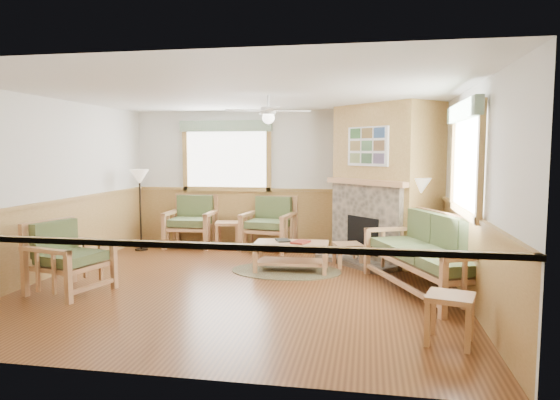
% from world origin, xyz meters
% --- Properties ---
extents(floor, '(6.00, 6.00, 0.01)m').
position_xyz_m(floor, '(0.00, 0.00, -0.01)').
color(floor, brown).
rests_on(floor, ground).
extents(ceiling, '(6.00, 6.00, 0.01)m').
position_xyz_m(ceiling, '(0.00, 0.00, 2.70)').
color(ceiling, white).
rests_on(ceiling, floor).
extents(wall_back, '(6.00, 0.02, 2.70)m').
position_xyz_m(wall_back, '(0.00, 3.00, 1.35)').
color(wall_back, white).
rests_on(wall_back, floor).
extents(wall_front, '(6.00, 0.02, 2.70)m').
position_xyz_m(wall_front, '(0.00, -3.00, 1.35)').
color(wall_front, white).
rests_on(wall_front, floor).
extents(wall_left, '(0.02, 6.00, 2.70)m').
position_xyz_m(wall_left, '(-3.00, 0.00, 1.35)').
color(wall_left, white).
rests_on(wall_left, floor).
extents(wall_right, '(0.02, 6.00, 2.70)m').
position_xyz_m(wall_right, '(3.00, 0.00, 1.35)').
color(wall_right, white).
rests_on(wall_right, floor).
extents(wainscot, '(6.00, 6.00, 1.10)m').
position_xyz_m(wainscot, '(0.00, 0.00, 0.55)').
color(wainscot, '#AC8446').
rests_on(wainscot, floor).
extents(fireplace, '(3.11, 3.11, 2.70)m').
position_xyz_m(fireplace, '(2.05, 2.05, 1.35)').
color(fireplace, '#AC8446').
rests_on(fireplace, floor).
extents(window_back, '(1.90, 0.16, 1.50)m').
position_xyz_m(window_back, '(-1.10, 2.96, 2.53)').
color(window_back, white).
rests_on(window_back, wall_back).
extents(window_right, '(0.16, 1.90, 1.50)m').
position_xyz_m(window_right, '(2.96, -0.20, 2.53)').
color(window_right, white).
rests_on(window_right, wall_right).
extents(ceiling_fan, '(1.59, 1.59, 0.36)m').
position_xyz_m(ceiling_fan, '(0.30, 0.30, 2.66)').
color(ceiling_fan, white).
rests_on(ceiling_fan, ceiling).
extents(sofa, '(2.42, 1.73, 1.03)m').
position_xyz_m(sofa, '(2.55, 0.07, 0.51)').
color(sofa, tan).
rests_on(sofa, floor).
extents(armchair_back_left, '(0.94, 0.94, 1.01)m').
position_xyz_m(armchair_back_left, '(-1.73, 2.55, 0.51)').
color(armchair_back_left, tan).
rests_on(armchair_back_left, floor).
extents(armchair_back_right, '(1.02, 1.02, 1.01)m').
position_xyz_m(armchair_back_right, '(-0.15, 2.55, 0.51)').
color(armchair_back_right, tan).
rests_on(armchair_back_right, floor).
extents(armchair_left, '(1.05, 1.05, 0.96)m').
position_xyz_m(armchair_left, '(-2.20, -0.83, 0.48)').
color(armchair_left, tan).
rests_on(armchair_left, floor).
extents(coffee_table, '(1.18, 0.62, 0.46)m').
position_xyz_m(coffee_table, '(0.55, 0.87, 0.23)').
color(coffee_table, tan).
rests_on(coffee_table, floor).
extents(end_table_chairs, '(0.53, 0.51, 0.52)m').
position_xyz_m(end_table_chairs, '(-0.97, 2.55, 0.26)').
color(end_table_chairs, tan).
rests_on(end_table_chairs, floor).
extents(end_table_sofa, '(0.54, 0.53, 0.50)m').
position_xyz_m(end_table_sofa, '(2.55, -1.82, 0.25)').
color(end_table_sofa, tan).
rests_on(end_table_sofa, floor).
extents(footstool, '(0.55, 0.55, 0.38)m').
position_xyz_m(footstool, '(1.42, 1.39, 0.19)').
color(footstool, tan).
rests_on(footstool, floor).
extents(braided_rug, '(1.96, 1.96, 0.01)m').
position_xyz_m(braided_rug, '(0.47, 0.84, 0.01)').
color(braided_rug, brown).
rests_on(braided_rug, floor).
extents(floor_lamp_left, '(0.44, 0.44, 1.56)m').
position_xyz_m(floor_lamp_left, '(-2.55, 2.03, 0.78)').
color(floor_lamp_left, black).
rests_on(floor_lamp_left, floor).
extents(floor_lamp_right, '(0.43, 0.43, 1.49)m').
position_xyz_m(floor_lamp_right, '(2.55, 1.30, 0.74)').
color(floor_lamp_right, black).
rests_on(floor_lamp_right, floor).
extents(book_red, '(0.31, 0.36, 0.03)m').
position_xyz_m(book_red, '(0.70, 0.82, 0.49)').
color(book_red, maroon).
rests_on(book_red, coffee_table).
extents(book_dark, '(0.29, 0.33, 0.02)m').
position_xyz_m(book_dark, '(0.40, 0.94, 0.49)').
color(book_dark, black).
rests_on(book_dark, coffee_table).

